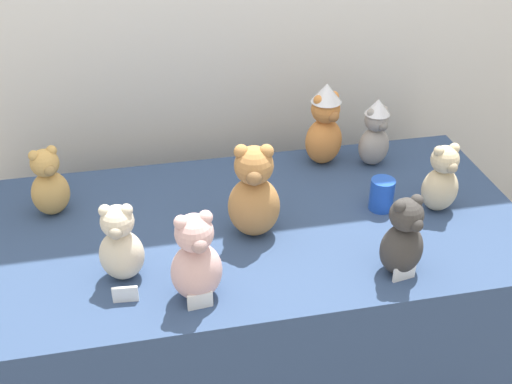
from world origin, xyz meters
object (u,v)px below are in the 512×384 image
object	(u,v)px
teddy_bear_honey	(49,184)
party_cup_blue	(382,194)
teddy_bear_caramel	(254,194)
teddy_bear_ash	(375,133)
teddy_bear_sand	(441,180)
teddy_bear_charcoal	(403,238)
teddy_bear_cream	(120,245)
teddy_bear_ginger	(325,125)
teddy_bear_blush	(196,259)
display_table	(256,307)

from	to	relation	value
teddy_bear_honey	party_cup_blue	world-z (taller)	teddy_bear_honey
teddy_bear_caramel	teddy_bear_ash	xyz separation A→B (m)	(0.52, 0.34, -0.02)
teddy_bear_sand	teddy_bear_ash	distance (m)	0.35
teddy_bear_charcoal	teddy_bear_cream	bearing A→B (deg)	153.12
teddy_bear_ginger	teddy_bear_cream	xyz separation A→B (m)	(-0.75, -0.52, -0.04)
teddy_bear_blush	teddy_bear_caramel	bearing A→B (deg)	42.04
teddy_bear_sand	teddy_bear_blush	bearing A→B (deg)	-170.30
teddy_bear_blush	party_cup_blue	bearing A→B (deg)	16.60
teddy_bear_sand	teddy_bear_ash	world-z (taller)	teddy_bear_ash
party_cup_blue	teddy_bear_charcoal	bearing A→B (deg)	-101.75
teddy_bear_ginger	teddy_bear_ash	world-z (taller)	teddy_bear_ginger
teddy_bear_cream	teddy_bear_charcoal	bearing A→B (deg)	-1.52
display_table	teddy_bear_blush	distance (m)	0.62
display_table	teddy_bear_caramel	size ratio (longest dim) A/B	5.56
teddy_bear_honey	party_cup_blue	size ratio (longest dim) A/B	2.19
teddy_bear_sand	party_cup_blue	bearing A→B (deg)	159.53
teddy_bear_ash	party_cup_blue	distance (m)	0.31
teddy_bear_charcoal	teddy_bear_ash	xyz separation A→B (m)	(0.14, 0.61, 0.01)
display_table	teddy_bear_honey	size ratio (longest dim) A/B	7.26
teddy_bear_ginger	teddy_bear_blush	bearing A→B (deg)	-150.69
teddy_bear_ginger	teddy_bear_ash	size ratio (longest dim) A/B	1.21
teddy_bear_blush	teddy_bear_cream	bearing A→B (deg)	138.93
display_table	teddy_bear_honey	distance (m)	0.82
display_table	teddy_bear_cream	bearing A→B (deg)	-156.77
teddy_bear_caramel	teddy_bear_sand	bearing A→B (deg)	11.63
teddy_bear_cream	party_cup_blue	size ratio (longest dim) A/B	2.25
teddy_bear_ginger	teddy_bear_caramel	xyz separation A→B (m)	(-0.34, -0.39, -0.01)
teddy_bear_ginger	teddy_bear_caramel	size ratio (longest dim) A/B	1.00
teddy_bear_charcoal	teddy_bear_ash	distance (m)	0.63
teddy_bear_ginger	teddy_bear_cream	distance (m)	0.91
teddy_bear_honey	teddy_bear_ash	xyz separation A→B (m)	(1.14, 0.09, 0.01)
teddy_bear_ginger	teddy_bear_caramel	distance (m)	0.52
teddy_bear_cream	party_cup_blue	distance (m)	0.87
teddy_bear_ginger	teddy_bear_honey	xyz separation A→B (m)	(-0.96, -0.14, -0.04)
teddy_bear_caramel	teddy_bear_ash	world-z (taller)	teddy_bear_caramel
display_table	teddy_bear_ginger	distance (m)	0.70
teddy_bear_cream	teddy_bear_caramel	bearing A→B (deg)	26.42
party_cup_blue	teddy_bear_caramel	bearing A→B (deg)	-173.49
teddy_bear_cream	party_cup_blue	xyz separation A→B (m)	(0.85, 0.18, -0.06)
teddy_bear_ash	teddy_bear_honey	bearing A→B (deg)	166.86
teddy_bear_ginger	teddy_bear_cream	world-z (taller)	teddy_bear_ginger
teddy_bear_caramel	display_table	bearing A→B (deg)	82.04
teddy_bear_charcoal	teddy_bear_blush	xyz separation A→B (m)	(-0.58, 0.01, 0.01)
teddy_bear_cream	teddy_bear_blush	bearing A→B (deg)	-24.00
teddy_bear_blush	teddy_bear_charcoal	bearing A→B (deg)	-9.83
teddy_bear_sand	teddy_bear_ginger	bearing A→B (deg)	118.67
party_cup_blue	teddy_bear_sand	bearing A→B (deg)	-12.39
teddy_bear_caramel	teddy_bear_honey	bearing A→B (deg)	169.24
teddy_bear_charcoal	teddy_bear_blush	size ratio (longest dim) A/B	0.92
teddy_bear_honey	teddy_bear_ash	distance (m)	1.15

